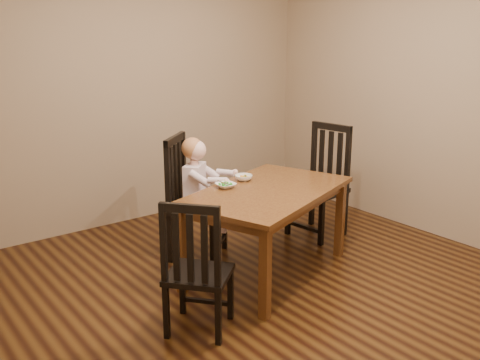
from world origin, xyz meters
TOP-DOWN VIEW (x-y plane):
  - room at (0.00, 0.00)m, footprint 4.01×4.01m
  - dining_table at (0.13, 0.14)m, footprint 1.65×1.30m
  - chair_child at (-0.16, 0.82)m, footprint 0.64×0.64m
  - chair_left at (-0.82, -0.28)m, footprint 0.55×0.56m
  - chair_right at (1.12, 0.50)m, footprint 0.50×0.52m
  - toddler at (-0.13, 0.78)m, footprint 0.50×0.51m
  - bowl_peas at (-0.11, 0.38)m, footprint 0.16×0.16m
  - bowl_veg at (0.14, 0.46)m, footprint 0.19×0.19m
  - fork at (-0.14, 0.34)m, footprint 0.10×0.10m

SIDE VIEW (x-z plane):
  - chair_left at x=-0.82m, z-range -0.02..0.91m
  - chair_child at x=-0.16m, z-range -0.02..1.05m
  - chair_right at x=1.12m, z-range -0.02..1.06m
  - dining_table at x=0.13m, z-range 0.28..1.00m
  - toddler at x=-0.13m, z-range 0.38..0.93m
  - bowl_peas at x=-0.11m, z-range 0.72..0.76m
  - bowl_veg at x=0.14m, z-range 0.72..0.77m
  - fork at x=-0.14m, z-range 0.74..0.79m
  - room at x=0.00m, z-range 0.00..2.71m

